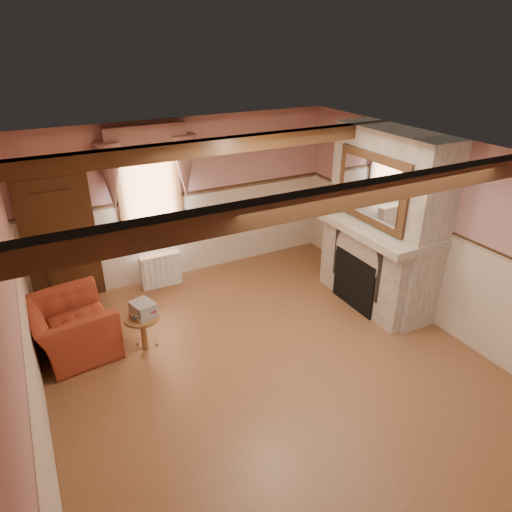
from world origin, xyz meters
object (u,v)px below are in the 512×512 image
radiator (161,270)px  mantel_clock (344,200)px  bowl (371,216)px  side_table (144,333)px  armchair (72,327)px  oil_lamp (366,208)px

radiator → mantel_clock: 3.37m
bowl → radiator: bearing=145.5°
side_table → radiator: 1.82m
armchair → bowl: bearing=-106.3°
side_table → oil_lamp: 3.84m
side_table → radiator: size_ratio=0.79×
armchair → bowl: size_ratio=3.34×
radiator → bowl: (2.87, -1.97, 1.16)m
mantel_clock → oil_lamp: size_ratio=0.86×
armchair → radiator: 2.04m
side_table → oil_lamp: oil_lamp is taller
side_table → radiator: (0.75, 1.65, 0.02)m
armchair → radiator: armchair is taller
armchair → radiator: bearing=-59.8°
radiator → bowl: size_ratio=1.96×
mantel_clock → side_table: bearing=-174.3°
radiator → mantel_clock: bearing=-23.1°
bowl → mantel_clock: 0.68m
radiator → oil_lamp: size_ratio=2.50×
radiator → bowl: bowl is taller
armchair → mantel_clock: (4.49, -0.06, 1.13)m
side_table → radiator: radiator is taller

